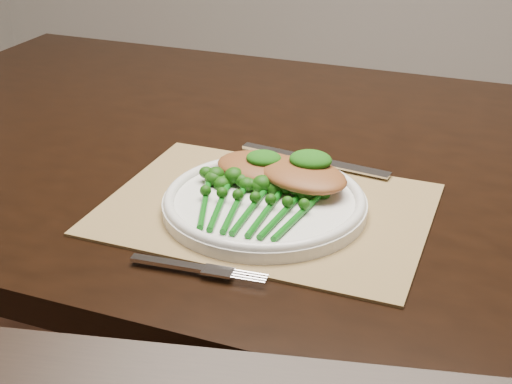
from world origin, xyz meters
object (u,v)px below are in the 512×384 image
(dinner_plate, at_px, (265,202))
(broccolini_bundle, at_px, (250,210))
(dining_table, at_px, (306,353))
(placemat, at_px, (266,209))
(chicken_fillet_left, at_px, (263,167))

(dinner_plate, xyz_separation_m, broccolini_bundle, (-0.01, -0.04, 0.01))
(dining_table, xyz_separation_m, broccolini_bundle, (-0.03, -0.23, 0.40))
(placemat, relative_size, broccolini_bundle, 2.53)
(dinner_plate, relative_size, broccolini_bundle, 1.61)
(chicken_fillet_left, bearing_deg, dinner_plate, -63.16)
(dining_table, bearing_deg, placemat, -91.69)
(dinner_plate, distance_m, broccolini_bundle, 0.04)
(placemat, height_order, dinner_plate, dinner_plate)
(dining_table, distance_m, broccolini_bundle, 0.46)
(dining_table, height_order, chicken_fillet_left, chicken_fillet_left)
(broccolini_bundle, bearing_deg, placemat, 80.68)
(dinner_plate, xyz_separation_m, chicken_fillet_left, (-0.02, 0.06, 0.02))
(broccolini_bundle, bearing_deg, dinner_plate, 79.76)
(dining_table, xyz_separation_m, placemat, (-0.02, -0.19, 0.37))
(placemat, bearing_deg, chicken_fillet_left, 114.86)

